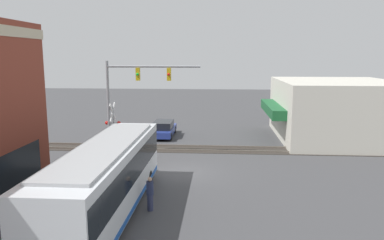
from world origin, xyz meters
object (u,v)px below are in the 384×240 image
(crossing_signal, at_px, (113,123))
(pedestrian_near_bus, at_px, (150,194))
(parked_car_blue, at_px, (164,129))
(city_bus, at_px, (106,178))

(crossing_signal, height_order, pedestrian_near_bus, crossing_signal)
(pedestrian_near_bus, bearing_deg, parked_car_blue, 6.24)
(city_bus, bearing_deg, crossing_signal, 14.43)
(pedestrian_near_bus, bearing_deg, crossing_signal, 24.32)
(parked_car_blue, bearing_deg, city_bus, 180.00)
(parked_car_blue, bearing_deg, pedestrian_near_bus, -173.76)
(parked_car_blue, relative_size, pedestrian_near_bus, 2.92)
(crossing_signal, xyz_separation_m, parked_car_blue, (6.03, -2.90, -1.62))
(city_bus, relative_size, crossing_signal, 3.16)
(crossing_signal, distance_m, pedestrian_near_bus, 11.50)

